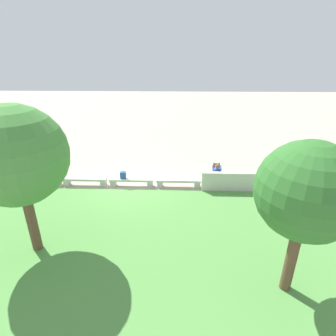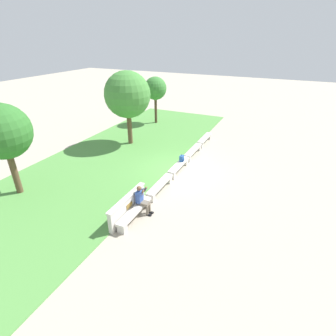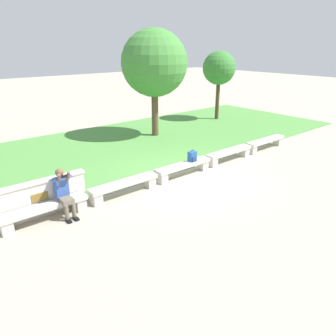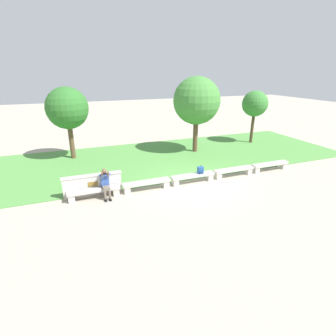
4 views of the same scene
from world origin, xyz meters
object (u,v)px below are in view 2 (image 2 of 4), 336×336
Objects in this scene: person_photographer at (142,198)px; backpack at (182,158)px; bench_mid at (179,166)px; bench_far at (193,151)px; tree_right_background at (127,95)px; bench_near at (160,186)px; tree_left_background at (155,89)px; bench_end at (205,139)px; tree_behind_wall at (2,132)px; bench_main at (135,212)px.

person_photographer is 4.77m from backpack.
bench_mid is 1.00× the size of bench_far.
person_photographer is 8.93m from tree_right_background.
tree_left_background reaches higher than bench_near.
bench_end is 6.28m from tree_right_background.
bench_near is 0.51× the size of tree_behind_wall.
person_photographer is at bearing -179.52° from bench_end.
bench_near is 2.44m from bench_mid.
tree_left_background is (12.12, 5.57, 2.26)m from person_photographer.
tree_behind_wall reaches higher than tree_left_background.
bench_main is 7.32m from bench_far.
bench_main is 1.00× the size of bench_far.
bench_mid is 0.51× the size of tree_behind_wall.
tree_right_background is at bearing 62.58° from bench_mid.
bench_end is at bearing -117.67° from tree_left_background.
bench_main is at bearing 179.90° from backpack.
tree_left_background is (7.35, 5.51, 2.37)m from backpack.
bench_main is at bearing 180.00° from bench_far.
tree_left_background is (12.64, 5.50, 2.69)m from bench_main.
tree_right_background reaches higher than bench_end.
bench_mid is 1.73× the size of person_photographer.
backpack is 6.05m from tree_right_background.
person_photographer is (-4.36, -0.08, 0.43)m from bench_mid.
bench_main is 0.57× the size of tree_left_background.
tree_left_background is at bearing 62.33° from bench_end.
tree_behind_wall is (-10.41, 6.35, 2.89)m from bench_end.
bench_mid is at bearing 1.02° from person_photographer.
tree_left_background is 0.79× the size of tree_right_background.
tree_left_background reaches higher than person_photographer.
bench_mid is 4.38m from person_photographer.
bench_near is 1.00× the size of bench_far.
bench_end is at bearing 0.00° from bench_main.
bench_main is 7.00m from tree_behind_wall.
bench_near is at bearing 180.00° from bench_far.
tree_left_background reaches higher than bench_end.
tree_right_background is at bearing 88.86° from bench_far.
bench_mid and bench_end have the same top height.
tree_behind_wall is (-7.97, 6.35, 2.89)m from bench_far.
bench_end is 6.76m from tree_left_background.
bench_far is at bearing 0.66° from person_photographer.
bench_main is 1.00× the size of bench_near.
bench_mid is at bearing 180.00° from bench_far.
backpack is 0.11× the size of tree_left_background.
person_photographer is 0.26× the size of tree_right_background.
bench_main is at bearing -84.16° from tree_behind_wall.
bench_near is 1.73× the size of person_photographer.
tree_right_background is at bearing 44.49° from bench_near.
backpack reaches higher than bench_mid.
person_photographer reaches higher than bench_mid.
bench_mid is (4.88, 0.00, 0.00)m from bench_main.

